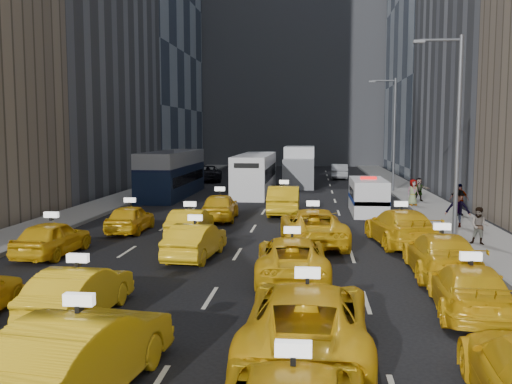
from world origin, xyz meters
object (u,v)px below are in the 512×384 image
nypd_van (368,197)px  city_bus (255,174)px  box_truck (299,167)px  taxi_1 (81,354)px  double_decker (172,174)px

nypd_van → city_bus: size_ratio=0.43×
city_bus → box_truck: bearing=64.4°
taxi_1 → box_truck: 41.26m
taxi_1 → double_decker: (-6.32, 32.14, 0.85)m
nypd_van → city_bus: city_bus is taller
nypd_van → city_bus: 13.10m
taxi_1 → city_bus: 34.83m
nypd_van → double_decker: (-13.75, 7.84, 0.66)m
double_decker → taxi_1: bearing=-77.0°
taxi_1 → nypd_van: bearing=-99.0°
taxi_1 → double_decker: double_decker is taller
nypd_van → box_truck: box_truck is taller
taxi_1 → double_decker: 32.77m
nypd_van → city_bus: bearing=126.6°
double_decker → box_truck: box_truck is taller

